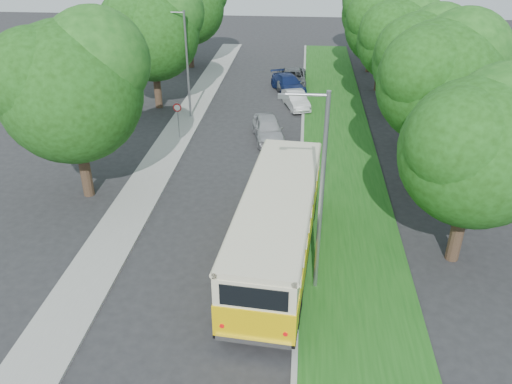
# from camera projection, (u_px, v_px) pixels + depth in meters

# --- Properties ---
(ground) EXTENTS (120.00, 120.00, 0.00)m
(ground) POSITION_uv_depth(u_px,v_px,m) (218.00, 246.00, 22.25)
(ground) COLOR #242426
(ground) RESTS_ON ground
(curb) EXTENTS (0.20, 70.00, 0.15)m
(curb) POSITION_uv_depth(u_px,v_px,m) (300.00, 194.00, 26.28)
(curb) COLOR gray
(curb) RESTS_ON ground
(grass_verge) EXTENTS (4.50, 70.00, 0.13)m
(grass_verge) POSITION_uv_depth(u_px,v_px,m) (345.00, 196.00, 26.09)
(grass_verge) COLOR #184C14
(grass_verge) RESTS_ON ground
(sidewalk) EXTENTS (2.20, 70.00, 0.12)m
(sidewalk) POSITION_uv_depth(u_px,v_px,m) (145.00, 187.00, 26.98)
(sidewalk) COLOR gray
(sidewalk) RESTS_ON ground
(treeline) EXTENTS (24.27, 41.91, 9.46)m
(treeline) POSITION_uv_depth(u_px,v_px,m) (300.00, 31.00, 34.84)
(treeline) COLOR #332319
(treeline) RESTS_ON ground
(lamppost_near) EXTENTS (1.71, 0.16, 8.00)m
(lamppost_near) POSITION_uv_depth(u_px,v_px,m) (319.00, 191.00, 17.62)
(lamppost_near) COLOR gray
(lamppost_near) RESTS_ON ground
(lamppost_far) EXTENTS (1.71, 0.16, 7.50)m
(lamppost_far) POSITION_uv_depth(u_px,v_px,m) (186.00, 61.00, 34.62)
(lamppost_far) COLOR gray
(lamppost_far) RESTS_ON ground
(warning_sign) EXTENTS (0.56, 0.10, 2.50)m
(warning_sign) POSITION_uv_depth(u_px,v_px,m) (178.00, 114.00, 32.25)
(warning_sign) COLOR gray
(warning_sign) RESTS_ON ground
(vintage_bus) EXTENTS (3.74, 11.27, 3.29)m
(vintage_bus) POSITION_uv_depth(u_px,v_px,m) (277.00, 227.00, 20.57)
(vintage_bus) COLOR yellow
(vintage_bus) RESTS_ON ground
(car_silver) EXTENTS (2.69, 4.75, 1.52)m
(car_silver) POSITION_uv_depth(u_px,v_px,m) (268.00, 129.00, 32.56)
(car_silver) COLOR #ACACB1
(car_silver) RESTS_ON ground
(car_white) EXTENTS (2.45, 4.13, 1.29)m
(car_white) POSITION_uv_depth(u_px,v_px,m) (296.00, 100.00, 38.17)
(car_white) COLOR silver
(car_white) RESTS_ON ground
(car_blue) EXTENTS (3.56, 5.14, 1.38)m
(car_blue) POSITION_uv_depth(u_px,v_px,m) (288.00, 84.00, 41.71)
(car_blue) COLOR navy
(car_blue) RESTS_ON ground
(car_grey) EXTENTS (2.53, 5.32, 1.47)m
(car_grey) POSITION_uv_depth(u_px,v_px,m) (292.00, 79.00, 42.91)
(car_grey) COLOR #575B5F
(car_grey) RESTS_ON ground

